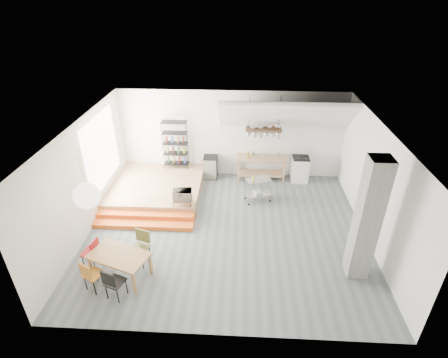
# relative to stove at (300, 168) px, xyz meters

# --- Properties ---
(floor) EXTENTS (8.00, 8.00, 0.00)m
(floor) POSITION_rel_stove_xyz_m (-2.50, -3.16, -0.48)
(floor) COLOR #535D60
(floor) RESTS_ON ground
(wall_back) EXTENTS (8.00, 0.04, 3.20)m
(wall_back) POSITION_rel_stove_xyz_m (-2.50, 0.34, 1.12)
(wall_back) COLOR silver
(wall_back) RESTS_ON ground
(wall_left) EXTENTS (0.04, 7.00, 3.20)m
(wall_left) POSITION_rel_stove_xyz_m (-6.50, -3.16, 1.12)
(wall_left) COLOR silver
(wall_left) RESTS_ON ground
(wall_right) EXTENTS (0.04, 7.00, 3.20)m
(wall_right) POSITION_rel_stove_xyz_m (1.50, -3.16, 1.12)
(wall_right) COLOR silver
(wall_right) RESTS_ON ground
(ceiling) EXTENTS (8.00, 7.00, 0.02)m
(ceiling) POSITION_rel_stove_xyz_m (-2.50, -3.16, 2.72)
(ceiling) COLOR white
(ceiling) RESTS_ON wall_back
(slope_ceiling) EXTENTS (4.40, 1.44, 1.32)m
(slope_ceiling) POSITION_rel_stove_xyz_m (-0.70, -0.26, 2.07)
(slope_ceiling) COLOR white
(slope_ceiling) RESTS_ON wall_back
(window_pane) EXTENTS (0.02, 2.50, 2.20)m
(window_pane) POSITION_rel_stove_xyz_m (-6.48, -1.66, 1.32)
(window_pane) COLOR white
(window_pane) RESTS_ON wall_left
(platform) EXTENTS (3.00, 3.00, 0.40)m
(platform) POSITION_rel_stove_xyz_m (-5.00, -1.16, -0.28)
(platform) COLOR #946D4A
(platform) RESTS_ON ground
(step_lower) EXTENTS (3.00, 0.35, 0.13)m
(step_lower) POSITION_rel_stove_xyz_m (-5.00, -3.11, -0.41)
(step_lower) COLOR orange
(step_lower) RESTS_ON ground
(step_upper) EXTENTS (3.00, 0.35, 0.27)m
(step_upper) POSITION_rel_stove_xyz_m (-5.00, -2.76, -0.35)
(step_upper) COLOR orange
(step_upper) RESTS_ON ground
(concrete_column) EXTENTS (0.50, 0.50, 3.20)m
(concrete_column) POSITION_rel_stove_xyz_m (0.80, -4.66, 1.12)
(concrete_column) COLOR slate
(concrete_column) RESTS_ON ground
(kitchen_counter) EXTENTS (1.80, 0.60, 0.91)m
(kitchen_counter) POSITION_rel_stove_xyz_m (-1.40, -0.01, 0.15)
(kitchen_counter) COLOR #946D4A
(kitchen_counter) RESTS_ON ground
(stove) EXTENTS (0.60, 0.60, 1.18)m
(stove) POSITION_rel_stove_xyz_m (0.00, 0.00, 0.00)
(stove) COLOR white
(stove) RESTS_ON ground
(pot_rack) EXTENTS (1.20, 0.50, 1.43)m
(pot_rack) POSITION_rel_stove_xyz_m (-1.37, -0.23, 1.50)
(pot_rack) COLOR #3C2818
(pot_rack) RESTS_ON ceiling
(wire_shelving) EXTENTS (0.88, 0.38, 1.80)m
(wire_shelving) POSITION_rel_stove_xyz_m (-4.50, 0.04, 0.85)
(wire_shelving) COLOR black
(wire_shelving) RESTS_ON platform
(microwave_shelf) EXTENTS (0.60, 0.40, 0.16)m
(microwave_shelf) POSITION_rel_stove_xyz_m (-3.90, -2.41, 0.07)
(microwave_shelf) COLOR #946D4A
(microwave_shelf) RESTS_ON platform
(paper_lantern) EXTENTS (0.60, 0.60, 0.60)m
(paper_lantern) POSITION_rel_stove_xyz_m (-5.58, -4.89, 1.72)
(paper_lantern) COLOR white
(paper_lantern) RESTS_ON ceiling
(dining_table) EXTENTS (1.60, 1.23, 0.67)m
(dining_table) POSITION_rel_stove_xyz_m (-5.01, -5.10, 0.12)
(dining_table) COLOR olive
(dining_table) RESTS_ON ground
(chair_mustard) EXTENTS (0.53, 0.53, 0.85)m
(chair_mustard) POSITION_rel_stove_xyz_m (-5.53, -5.59, 0.03)
(chair_mustard) COLOR #B3701E
(chair_mustard) RESTS_ON ground
(chair_black) EXTENTS (0.51, 0.51, 0.86)m
(chair_black) POSITION_rel_stove_xyz_m (-4.95, -5.81, 0.04)
(chair_black) COLOR black
(chair_black) RESTS_ON ground
(chair_olive) EXTENTS (0.54, 0.54, 0.93)m
(chair_olive) POSITION_rel_stove_xyz_m (-4.63, -4.54, 0.07)
(chair_olive) COLOR brown
(chair_olive) RESTS_ON ground
(chair_red) EXTENTS (0.43, 0.43, 0.82)m
(chair_red) POSITION_rel_stove_xyz_m (-5.82, -4.79, 0.01)
(chair_red) COLOR #A31719
(chair_red) RESTS_ON ground
(rolling_cart) EXTENTS (0.90, 0.68, 0.80)m
(rolling_cart) POSITION_rel_stove_xyz_m (-1.55, -1.48, 0.04)
(rolling_cart) COLOR silver
(rolling_cart) RESTS_ON ground
(mini_fridge) EXTENTS (0.49, 0.49, 0.84)m
(mini_fridge) POSITION_rel_stove_xyz_m (-3.26, 0.04, -0.06)
(mini_fridge) COLOR black
(mini_fridge) RESTS_ON ground
(microwave) EXTENTS (0.60, 0.44, 0.32)m
(microwave) POSITION_rel_stove_xyz_m (-3.90, -2.41, 0.24)
(microwave) COLOR beige
(microwave) RESTS_ON microwave_shelf
(bowl) EXTENTS (0.22, 0.22, 0.05)m
(bowl) POSITION_rel_stove_xyz_m (-1.45, -0.06, 0.46)
(bowl) COLOR silver
(bowl) RESTS_ON kitchen_counter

